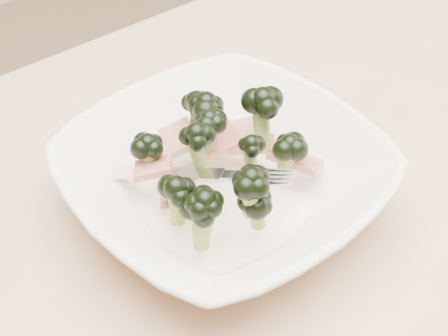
# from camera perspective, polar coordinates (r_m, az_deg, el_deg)

# --- Properties ---
(dining_table) EXTENTS (1.20, 0.80, 0.75)m
(dining_table) POSITION_cam_1_polar(r_m,az_deg,el_deg) (0.70, 5.46, -9.43)
(dining_table) COLOR tan
(dining_table) RESTS_ON ground
(broccoli_dish) EXTENTS (0.30, 0.30, 0.11)m
(broccoli_dish) POSITION_cam_1_polar(r_m,az_deg,el_deg) (0.60, -0.07, -0.72)
(broccoli_dish) COLOR #F4E3CF
(broccoli_dish) RESTS_ON dining_table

